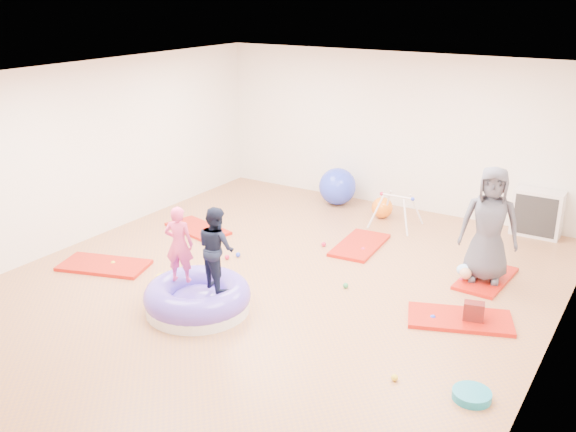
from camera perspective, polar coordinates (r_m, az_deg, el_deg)
The scene contains 19 objects.
room at distance 8.34m, azimuth -1.09°, elevation 2.65°, with size 7.01×8.01×2.81m.
gym_mat_front_left at distance 9.73m, azimuth -16.02°, elevation -4.24°, with size 1.26×0.63×0.05m, color red.
gym_mat_mid_left at distance 10.86m, azimuth -8.02°, elevation -1.12°, with size 1.14×0.57×0.05m, color red.
gym_mat_center_back at distance 10.14m, azimuth 6.40°, elevation -2.58°, with size 1.21×0.61×0.05m, color red.
gym_mat_right at distance 8.19m, azimuth 15.03°, elevation -8.84°, with size 1.24×0.62×0.05m, color red.
gym_mat_rear_right at distance 9.37m, azimuth 17.16°, elevation -5.32°, with size 1.14×0.57×0.05m, color red.
inflatable_cushion at distance 8.18m, azimuth -8.04°, elevation -7.26°, with size 1.34×1.34×0.42m.
child_pink at distance 8.05m, azimuth -9.68°, elevation -2.17°, with size 0.36×0.24×0.99m, color #EE427A.
child_navy at distance 7.81m, azimuth -6.42°, elevation -2.50°, with size 0.51×0.39×1.04m, color black.
adult_caregiver at distance 9.00m, azimuth 17.47°, elevation -0.72°, with size 0.78×0.51×1.59m, color #42424E.
infant at distance 9.20m, azimuth 15.72°, elevation -4.77°, with size 0.34×0.35×0.20m.
ball_pit_balls at distance 8.86m, azimuth 1.55°, elevation -5.78°, with size 4.72×3.34×0.07m.
exercise_ball_blue at distance 11.98m, azimuth 4.42°, elevation 2.64°, with size 0.69×0.69×0.69m, color blue.
exercise_ball_orange at distance 11.40m, azimuth 8.37°, elevation 0.74°, with size 0.37×0.37×0.37m, color orange.
infant_play_gym at distance 10.90m, azimuth 9.61°, elevation 0.87°, with size 0.75×0.71×0.57m.
cube_shelf at distance 11.17m, azimuth 21.28°, elevation 0.24°, with size 0.77×0.38×0.77m.
balance_disc at distance 6.82m, azimuth 16.02°, elevation -15.05°, with size 0.39×0.39×0.09m, color teal.
backpack at distance 8.12m, azimuth 16.16°, elevation -8.29°, with size 0.24×0.15×0.28m, color maroon.
yellow_toy at distance 9.21m, azimuth -11.05°, elevation -5.28°, with size 0.19×0.19×0.03m, color yellow.
Camera 1 is at (4.35, -6.69, 3.84)m, focal length 40.00 mm.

